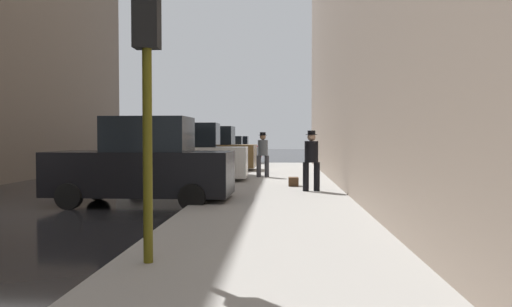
# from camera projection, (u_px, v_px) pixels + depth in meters

# --- Properties ---
(ground_plane) EXTENTS (120.00, 120.00, 0.00)m
(ground_plane) POSITION_uv_depth(u_px,v_px,m) (5.00, 215.00, 11.16)
(ground_plane) COLOR black
(sidewalk) EXTENTS (4.00, 40.00, 0.15)m
(sidewalk) POSITION_uv_depth(u_px,v_px,m) (273.00, 214.00, 10.84)
(sidewalk) COLOR gray
(sidewalk) RESTS_ON ground_plane
(parked_black_suv) EXTENTS (4.63, 2.13, 2.25)m
(parked_black_suv) POSITION_uv_depth(u_px,v_px,m) (143.00, 165.00, 12.72)
(parked_black_suv) COLOR black
(parked_black_suv) RESTS_ON ground_plane
(parked_white_van) EXTENTS (4.64, 2.15, 2.25)m
(parked_white_van) POSITION_uv_depth(u_px,v_px,m) (186.00, 156.00, 18.42)
(parked_white_van) COLOR silver
(parked_white_van) RESTS_ON ground_plane
(parked_bronze_suv) EXTENTS (4.65, 2.17, 2.25)m
(parked_bronze_suv) POSITION_uv_depth(u_px,v_px,m) (209.00, 151.00, 24.20)
(parked_bronze_suv) COLOR brown
(parked_bronze_suv) RESTS_ON ground_plane
(parked_gray_coupe) EXTENTS (4.25, 2.16, 1.79)m
(parked_gray_coupe) POSITION_uv_depth(u_px,v_px,m) (224.00, 151.00, 30.52)
(parked_gray_coupe) COLOR slate
(parked_gray_coupe) RESTS_ON ground_plane
(parked_red_hatchback) EXTENTS (4.23, 2.11, 1.79)m
(parked_red_hatchback) POSITION_uv_depth(u_px,v_px,m) (233.00, 149.00, 35.85)
(parked_red_hatchback) COLOR #B2191E
(parked_red_hatchback) RESTS_ON ground_plane
(fire_hydrant) EXTENTS (0.42, 0.22, 0.70)m
(fire_hydrant) POSITION_uv_depth(u_px,v_px,m) (219.00, 182.00, 13.82)
(fire_hydrant) COLOR red
(fire_hydrant) RESTS_ON sidewalk
(traffic_light) EXTENTS (0.32, 0.32, 3.60)m
(traffic_light) POSITION_uv_depth(u_px,v_px,m) (147.00, 56.00, 6.25)
(traffic_light) COLOR #514C0F
(traffic_light) RESTS_ON sidewalk
(pedestrian_with_fedora) EXTENTS (0.51, 0.41, 1.78)m
(pedestrian_with_fedora) POSITION_uv_depth(u_px,v_px,m) (311.00, 158.00, 14.59)
(pedestrian_with_fedora) COLOR black
(pedestrian_with_fedora) RESTS_ON sidewalk
(pedestrian_with_beanie) EXTENTS (0.50, 0.41, 1.78)m
(pedestrian_with_beanie) POSITION_uv_depth(u_px,v_px,m) (263.00, 152.00, 19.76)
(pedestrian_with_beanie) COLOR #333338
(pedestrian_with_beanie) RESTS_ON sidewalk
(duffel_bag) EXTENTS (0.32, 0.44, 0.28)m
(duffel_bag) POSITION_uv_depth(u_px,v_px,m) (293.00, 182.00, 16.16)
(duffel_bag) COLOR #472D19
(duffel_bag) RESTS_ON sidewalk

